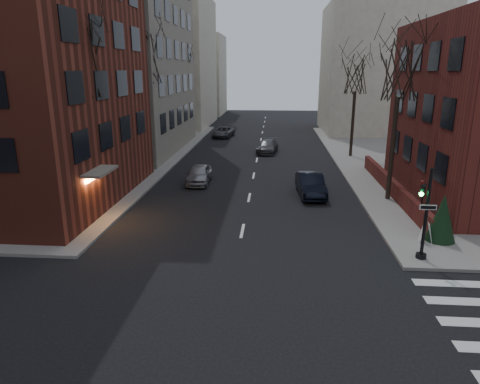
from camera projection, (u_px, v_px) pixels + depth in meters
The scene contains 19 objects.
building_left_tan at pixel (81, 4), 40.59m from camera, with size 18.00×18.00×28.00m, color gray.
low_wall_right at pixel (392, 187), 27.91m from camera, with size 0.35×16.00×1.00m, color #5C201A.
building_distant_la at pixel (161, 62), 61.94m from camera, with size 14.00×16.00×18.00m, color beige.
building_distant_ra at pixel (380, 70), 55.14m from camera, with size 14.00×14.00×16.00m, color beige.
building_distant_lb at pixel (196, 75), 78.63m from camera, with size 10.00×12.00×14.00m, color beige.
traffic_signal at pixel (424, 220), 18.08m from camera, with size 0.76×0.44×4.00m.
tree_left_a at pixel (78, 61), 22.33m from camera, with size 4.18×4.18×10.26m.
tree_left_b at pixel (145, 58), 33.71m from camera, with size 4.40×4.40×10.80m.
tree_left_c at pixel (182, 69), 47.37m from camera, with size 3.96×3.96×9.72m.
tree_right_a at pixel (400, 69), 24.95m from camera, with size 3.96×3.96×9.72m.
tree_right_b at pixel (356, 75), 38.48m from camera, with size 3.74×3.74×9.18m.
streetlamp_near at pixel (140, 124), 31.12m from camera, with size 0.36×0.36×6.28m.
streetlamp_far at pixel (192, 103), 50.28m from camera, with size 0.36×0.36×6.28m.
parked_sedan at pixel (311, 185), 28.10m from camera, with size 1.55×4.46×1.47m, color black.
car_lane_silver at pixel (199, 174), 31.16m from camera, with size 1.60×3.98×1.36m, color gray.
car_lane_gray at pixel (267, 146), 42.66m from camera, with size 1.78×4.38×1.27m, color #3F3F44.
car_lane_far at pixel (223, 132), 52.52m from camera, with size 2.07×4.49×1.25m, color #46464C.
sandwich_board at pixel (426, 233), 20.21m from camera, with size 0.40×0.56×0.91m, color silver.
evergreen_shrub at pixel (442, 218), 20.17m from camera, with size 1.38×1.38×2.29m, color black.
Camera 1 is at (1.52, -8.62, 8.03)m, focal length 32.00 mm.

